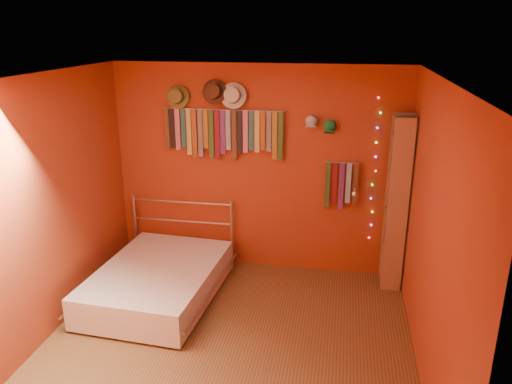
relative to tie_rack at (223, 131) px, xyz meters
The scene contains 16 objects.
ground 2.44m from the tie_rack, 76.18° to the right, with size 3.50×3.50×0.00m, color brown.
back_wall 0.63m from the tie_rack, ahead, with size 3.50×0.02×2.50m, color maroon.
right_wall 2.78m from the tie_rack, 37.90° to the right, with size 0.02×3.50×2.50m, color maroon.
left_wall 2.20m from the tie_rack, 128.40° to the right, with size 0.02×3.50×2.50m, color maroon.
ceiling 1.90m from the tie_rack, 76.18° to the right, with size 3.50×3.50×0.02m, color white.
tie_rack is the anchor object (origin of this frame).
small_tie_rack 1.51m from the tie_rack, ahead, with size 0.40×0.03×0.56m.
fedora_olive 0.66m from the tie_rack, behind, with size 0.27×0.15×0.27m.
fedora_brown 0.47m from the tie_rack, 160.45° to the right, with size 0.29×0.16×0.28m.
fedora_white 0.44m from the tie_rack, 13.43° to the right, with size 0.30×0.16×0.30m.
cap_white 1.04m from the tie_rack, ahead, with size 0.16×0.20×0.16m.
cap_green 1.25m from the tie_rack, ahead, with size 0.16×0.20×0.16m.
fairy_lights 1.82m from the tie_rack, ahead, with size 0.06×0.02×1.69m.
reading_lamp 1.69m from the tie_rack, ahead, with size 0.08×0.33×0.10m.
bookshelf 2.19m from the tie_rack, ahead, with size 0.25×0.34×2.00m.
bed 1.87m from the tie_rack, 119.60° to the right, with size 1.41×1.83×0.86m.
Camera 1 is at (0.99, -3.92, 2.90)m, focal length 35.00 mm.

